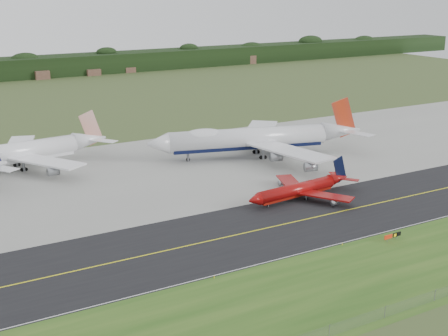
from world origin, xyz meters
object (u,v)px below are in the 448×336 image
(jet_star_tail, at_px, (18,153))
(taxiway_sign, at_px, (393,236))
(jet_ba_747, at_px, (255,138))
(jet_red_737, at_px, (301,189))

(jet_star_tail, xyz_separation_m, taxiway_sign, (58.92, -98.45, -4.02))
(jet_ba_747, distance_m, taxiway_sign, 75.59)
(jet_star_tail, bearing_deg, jet_ba_747, -18.74)
(jet_star_tail, distance_m, taxiway_sign, 114.80)
(jet_ba_747, height_order, taxiway_sign, jet_ba_747)
(jet_ba_747, relative_size, taxiway_sign, 14.52)
(jet_red_737, distance_m, jet_star_tail, 87.72)
(jet_red_737, relative_size, jet_star_tail, 0.59)
(jet_star_tail, height_order, taxiway_sign, jet_star_tail)
(jet_red_737, relative_size, taxiway_sign, 6.98)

